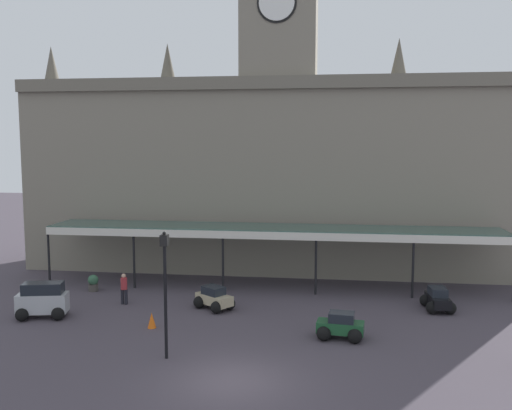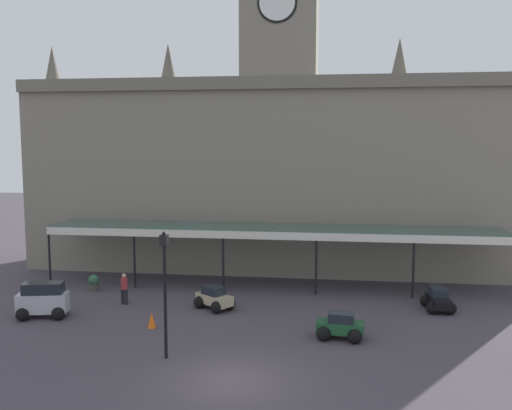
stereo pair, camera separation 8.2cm
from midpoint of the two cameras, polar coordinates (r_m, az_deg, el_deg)
ground_plane at (r=21.33m, az=-2.41°, el=-17.49°), size 140.00×140.00×0.00m
station_building at (r=37.89m, az=2.53°, el=4.24°), size 34.14×5.82×20.89m
entrance_canopy at (r=33.15m, az=1.68°, el=-2.51°), size 26.97×3.26×3.64m
car_beige_sedan at (r=29.57m, az=-4.20°, el=-9.58°), size 2.25×2.15×1.19m
car_black_sedan at (r=30.74m, az=18.12°, el=-9.26°), size 1.62×2.11×1.19m
car_green_sedan at (r=25.53m, az=8.69°, el=-12.25°), size 2.14×1.67×1.19m
car_silver_van at (r=29.93m, az=-20.81°, el=-9.18°), size 2.55×1.93×1.77m
pedestrian_crossing_forecourt at (r=31.03m, az=-13.20°, el=-8.18°), size 0.39×0.34×1.67m
victorian_lamppost at (r=22.62m, az=-9.18°, el=-7.61°), size 0.30×0.30×5.16m
traffic_cone at (r=27.11m, az=-10.49°, el=-11.46°), size 0.40×0.40×0.74m
planter_forecourt_centre at (r=34.25m, az=-16.14°, el=-7.61°), size 0.60×0.60×0.96m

